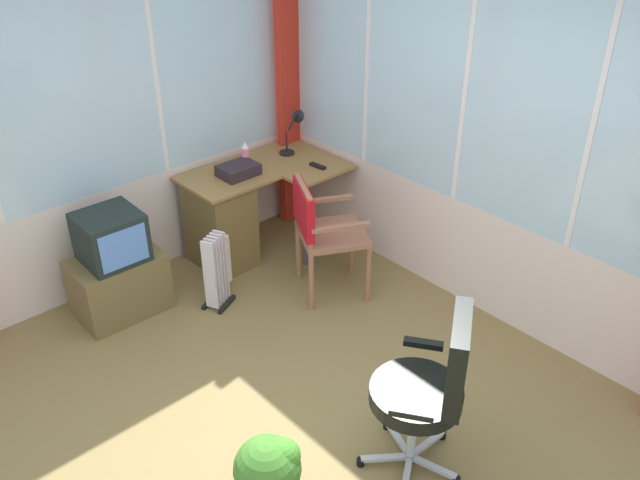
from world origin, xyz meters
The scene contains 14 objects.
ground centered at (0.00, 0.00, -0.03)m, with size 4.84×5.54×0.06m, color olive.
north_window_panel centered at (0.00, 2.30, 1.36)m, with size 3.84×0.07×2.73m.
east_window_panel centered at (1.95, 0.00, 1.36)m, with size 0.07×4.54×2.73m.
curtain_corner centered at (1.82, 2.17, 1.31)m, with size 0.25×0.07×2.63m, color red.
desk centered at (0.93, 1.95, 0.40)m, with size 1.26×0.84×0.75m.
desk_lamp centered at (1.69, 1.93, 1.00)m, with size 0.23×0.20×0.38m.
tv_remote centered at (1.63, 1.60, 0.76)m, with size 0.04×0.15×0.02m, color black.
spray_bottle centered at (1.21, 2.01, 0.85)m, with size 0.06×0.06×0.22m.
paper_tray centered at (1.06, 1.91, 0.79)m, with size 0.30×0.23×0.09m, color #2B1F26.
wooden_armchair centered at (1.17, 1.10, 0.60)m, with size 0.65×0.65×0.92m.
office_chair centered at (0.47, -0.57, 0.61)m, with size 0.61×0.60×1.04m.
tv_on_stand centered at (-0.07, 1.90, 0.36)m, with size 0.65×0.45×0.82m.
space_heater centered at (0.52, 1.49, 0.30)m, with size 0.29×0.25×0.60m.
potted_plant centered at (-0.33, -0.19, 0.27)m, with size 0.35×0.35×0.45m.
Camera 1 is at (-1.72, -2.11, 3.05)m, focal length 37.75 mm.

